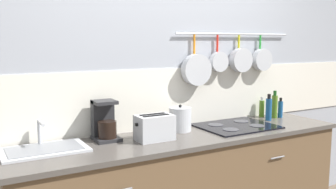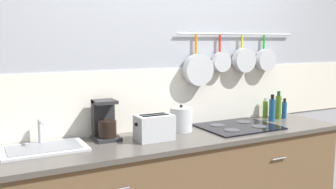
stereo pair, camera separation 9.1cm
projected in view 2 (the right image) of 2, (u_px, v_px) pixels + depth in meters
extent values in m
cube|color=#999EA8|center=(166.00, 82.00, 3.04)|extent=(7.20, 0.06, 2.60)
cube|color=silver|center=(167.00, 98.00, 3.06)|extent=(7.20, 0.07, 0.48)
cylinder|color=#B7BABF|center=(239.00, 34.00, 3.25)|extent=(1.22, 0.02, 0.02)
cylinder|color=orange|center=(196.00, 44.00, 3.07)|extent=(0.02, 0.02, 0.16)
cylinder|color=#B7BABF|center=(198.00, 70.00, 3.07)|extent=(0.26, 0.07, 0.26)
cylinder|color=red|center=(220.00, 43.00, 3.17)|extent=(0.02, 0.02, 0.14)
cylinder|color=#B7BABF|center=(221.00, 62.00, 3.17)|extent=(0.17, 0.05, 0.17)
cylinder|color=gold|center=(242.00, 42.00, 3.28)|extent=(0.02, 0.02, 0.11)
cylinder|color=#B7BABF|center=(244.00, 60.00, 3.27)|extent=(0.21, 0.07, 0.21)
cylinder|color=green|center=(264.00, 42.00, 3.40)|extent=(0.02, 0.02, 0.12)
cylinder|color=#B7BABF|center=(266.00, 60.00, 3.39)|extent=(0.20, 0.06, 0.20)
cylinder|color=slate|center=(279.00, 159.00, 2.87)|extent=(0.14, 0.01, 0.01)
cube|color=#4C4742|center=(187.00, 138.00, 2.80)|extent=(2.65, 0.60, 0.03)
cube|color=#B7BABF|center=(44.00, 149.00, 2.43)|extent=(0.54, 0.34, 0.01)
cube|color=slate|center=(44.00, 147.00, 2.43)|extent=(0.46, 0.27, 0.00)
cylinder|color=#B7BABF|center=(40.00, 132.00, 2.53)|extent=(0.03, 0.03, 0.18)
cylinder|color=#B7BABF|center=(41.00, 122.00, 2.46)|extent=(0.02, 0.13, 0.02)
cube|color=#262628|center=(106.00, 138.00, 2.67)|extent=(0.17, 0.20, 0.02)
cube|color=#262628|center=(103.00, 119.00, 2.71)|extent=(0.16, 0.07, 0.28)
cylinder|color=black|center=(107.00, 129.00, 2.64)|extent=(0.13, 0.13, 0.12)
cube|color=#262628|center=(105.00, 102.00, 2.66)|extent=(0.16, 0.15, 0.02)
cube|color=#B7BABF|center=(154.00, 127.00, 2.66)|extent=(0.26, 0.16, 0.18)
cube|color=black|center=(156.00, 115.00, 2.63)|extent=(0.20, 0.03, 0.00)
cube|color=black|center=(152.00, 114.00, 2.68)|extent=(0.20, 0.03, 0.00)
cube|color=black|center=(136.00, 124.00, 2.59)|extent=(0.02, 0.02, 0.02)
cylinder|color=#B7BABF|center=(181.00, 119.00, 2.93)|extent=(0.18, 0.18, 0.19)
sphere|color=black|center=(181.00, 106.00, 2.91)|extent=(0.02, 0.02, 0.02)
cube|color=black|center=(238.00, 127.00, 3.07)|extent=(0.61, 0.49, 0.01)
cylinder|color=#38383D|center=(232.00, 130.00, 2.92)|extent=(0.13, 0.13, 0.00)
cylinder|color=#38383D|center=(259.00, 126.00, 3.04)|extent=(0.13, 0.13, 0.00)
cylinder|color=#38383D|center=(217.00, 125.00, 3.09)|extent=(0.13, 0.13, 0.00)
cylinder|color=#38383D|center=(244.00, 122.00, 3.21)|extent=(0.13, 0.13, 0.00)
cylinder|color=navy|center=(272.00, 110.00, 3.30)|extent=(0.05, 0.05, 0.19)
cylinder|color=black|center=(272.00, 97.00, 3.28)|extent=(0.03, 0.03, 0.04)
cylinder|color=#4C721E|center=(265.00, 109.00, 3.46)|extent=(0.05, 0.05, 0.15)
cylinder|color=beige|center=(266.00, 99.00, 3.45)|extent=(0.03, 0.03, 0.03)
cylinder|color=#4C721E|center=(278.00, 107.00, 3.40)|extent=(0.05, 0.05, 0.21)
cylinder|color=#194C19|center=(279.00, 94.00, 3.38)|extent=(0.03, 0.03, 0.05)
cylinder|color=navy|center=(284.00, 110.00, 3.42)|extent=(0.04, 0.04, 0.15)
cylinder|color=black|center=(285.00, 100.00, 3.40)|extent=(0.02, 0.02, 0.03)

